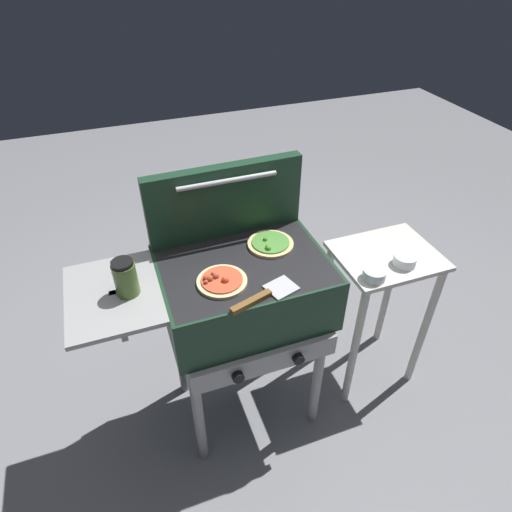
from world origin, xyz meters
The scene contains 10 objects.
ground_plane centered at (0.00, 0.00, 0.00)m, with size 8.00×8.00×0.00m, color gray.
grill centered at (-0.01, 0.00, 0.76)m, with size 0.96×0.53×0.90m.
grill_lid_open centered at (0.00, 0.21, 1.05)m, with size 0.63×0.09×0.30m.
pizza_pepperoni centered at (-0.11, -0.08, 0.91)m, with size 0.18×0.18×0.04m.
pizza_veggie centered at (0.14, 0.07, 0.91)m, with size 0.18×0.18×0.03m.
sauce_jar centered at (-0.43, -0.02, 0.97)m, with size 0.08×0.08×0.14m.
spatula centered at (0.01, -0.20, 0.91)m, with size 0.27×0.13×0.02m.
prep_table centered at (0.66, 0.00, 0.55)m, with size 0.44×0.36×0.77m.
topping_bowl_near centered at (0.68, -0.09, 0.79)m, with size 0.10×0.10×0.04m.
topping_bowl_far centered at (0.51, -0.12, 0.79)m, with size 0.10×0.10×0.04m.
Camera 1 is at (-0.39, -1.22, 1.93)m, focal length 30.60 mm.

